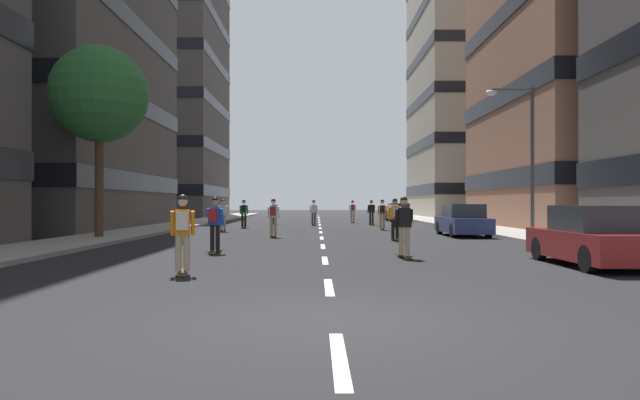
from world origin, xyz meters
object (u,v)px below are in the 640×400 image
skater_5 (314,211)px  skater_12 (244,212)px  parked_car_near (398,213)px  skater_4 (395,216)px  skater_3 (215,221)px  skater_8 (394,211)px  skater_9 (183,229)px  skater_11 (273,215)px  skater_6 (382,212)px  parked_car_mid (594,238)px  skater_10 (274,210)px  skater_2 (353,210)px  parked_car_far (463,221)px  skater_1 (404,224)px  skater_7 (223,214)px  streetlamp_right (524,144)px  skater_0 (371,211)px  street_tree_near (99,95)px

skater_5 → skater_12: 5.95m
parked_car_near → skater_4: skater_4 is taller
skater_3 → skater_8: (8.29, 19.60, 0.00)m
skater_9 → skater_11: same height
skater_8 → skater_11: bearing=-121.7°
skater_4 → skater_9: (-6.23, -11.30, 0.00)m
skater_6 → skater_11: 9.15m
parked_car_mid → skater_10: size_ratio=2.47×
parked_car_mid → skater_2: 30.86m
parked_car_far → skater_1: size_ratio=2.47×
skater_7 → streetlamp_right: bearing=-24.0°
streetlamp_right → skater_8: streetlamp_right is taller
streetlamp_right → skater_8: bearing=107.5°
parked_car_far → skater_0: size_ratio=2.47×
skater_0 → skater_4: (-0.59, -16.63, 0.03)m
parked_car_near → skater_0: size_ratio=2.47×
streetlamp_right → skater_11: bearing=173.7°
skater_4 → skater_5: (-3.46, 16.02, -0.03)m
skater_3 → skater_8: bearing=67.1°
skater_1 → skater_7: bearing=117.0°
skater_2 → skater_12: same height
skater_0 → skater_5: (-4.06, -0.61, 0.00)m
skater_3 → skater_5: bearing=82.1°
skater_2 → skater_7: bearing=-120.2°
skater_9 → skater_7: bearing=96.5°
skater_5 → skater_11: (-1.78, -13.66, 0.03)m
skater_8 → skater_10: bearing=150.4°
parked_car_mid → street_tree_near: 19.99m
skater_7 → skater_12: 4.56m
streetlamp_right → parked_car_mid: bearing=-101.1°
streetlamp_right → skater_3: size_ratio=3.65×
skater_3 → skater_11: (1.24, 8.17, 0.00)m
skater_0 → skater_9: bearing=-103.7°
parked_car_far → skater_11: size_ratio=2.47×
skater_5 → skater_10: 3.77m
parked_car_near → skater_1: 32.92m
parked_car_far → skater_9: size_ratio=2.47×
skater_11 → skater_3: bearing=-98.6°
skater_11 → skater_10: bearing=94.0°
skater_3 → skater_4: (6.48, 5.82, 0.00)m
skater_3 → skater_4: size_ratio=1.00×
skater_2 → skater_10: (-5.91, -2.57, 0.00)m
skater_0 → skater_3: bearing=-107.5°
parked_car_near → skater_3: size_ratio=2.47×
street_tree_near → skater_4: (12.55, -0.69, -5.18)m
street_tree_near → skater_10: bearing=70.8°
skater_1 → skater_12: size_ratio=1.00×
skater_10 → skater_12: 6.64m
parked_car_near → skater_11: bearing=-111.4°
skater_10 → parked_car_near: bearing=33.6°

